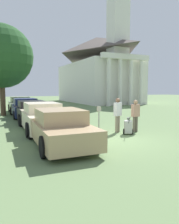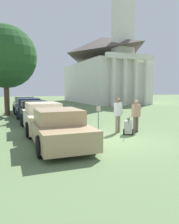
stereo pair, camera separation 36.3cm
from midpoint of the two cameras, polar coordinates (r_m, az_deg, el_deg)
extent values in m
plane|color=#607A4C|center=(9.86, 5.18, -7.21)|extent=(120.00, 120.00, 0.00)
cube|color=tan|center=(8.94, -9.09, -4.97)|extent=(2.00, 4.81, 0.71)
cube|color=tan|center=(8.66, -8.86, -1.10)|extent=(1.72, 2.04, 0.55)
cylinder|color=black|center=(10.25, -16.15, -4.79)|extent=(0.20, 0.75, 0.74)
cylinder|color=black|center=(10.62, -6.10, -4.21)|extent=(0.20, 0.75, 0.74)
cylinder|color=black|center=(7.39, -13.39, -8.90)|extent=(0.20, 0.75, 0.74)
cylinder|color=black|center=(7.90, 0.19, -7.76)|extent=(0.20, 0.75, 0.74)
cube|color=beige|center=(12.21, -13.25, -1.87)|extent=(2.00, 5.11, 0.82)
cube|color=beige|center=(11.94, -13.16, 1.16)|extent=(1.71, 2.17, 0.51)
cylinder|color=black|center=(13.68, -18.17, -2.22)|extent=(0.20, 0.73, 0.72)
cylinder|color=black|center=(13.95, -10.57, -1.87)|extent=(0.20, 0.73, 0.72)
cylinder|color=black|center=(10.59, -16.73, -4.53)|extent=(0.20, 0.73, 0.72)
cylinder|color=black|center=(10.93, -7.02, -3.98)|extent=(0.20, 0.73, 0.72)
cube|color=black|center=(15.56, -15.64, -0.26)|extent=(1.91, 4.85, 0.82)
cube|color=black|center=(15.32, -15.62, 2.02)|extent=(1.64, 2.06, 0.45)
cylinder|color=black|center=(16.99, -19.24, -0.70)|extent=(0.20, 0.72, 0.72)
cylinder|color=black|center=(17.19, -13.32, -0.45)|extent=(0.20, 0.72, 0.72)
cylinder|color=black|center=(14.03, -18.43, -2.03)|extent=(0.20, 0.72, 0.72)
cylinder|color=black|center=(14.27, -11.30, -1.70)|extent=(0.20, 0.72, 0.72)
cube|color=#19234C|center=(18.51, -17.01, 0.52)|extent=(1.97, 4.77, 0.76)
cube|color=#19234C|center=(18.28, -17.01, 2.53)|extent=(1.69, 2.02, 0.56)
cylinder|color=black|center=(19.92, -20.06, 0.12)|extent=(0.19, 0.66, 0.65)
cylinder|color=black|center=(20.09, -14.82, 0.34)|extent=(0.19, 0.66, 0.65)
cylinder|color=black|center=(17.01, -19.55, -0.82)|extent=(0.19, 0.66, 0.65)
cylinder|color=black|center=(17.21, -13.44, -0.56)|extent=(0.19, 0.66, 0.65)
cube|color=gray|center=(22.02, -18.17, 1.44)|extent=(1.96, 4.84, 0.82)
cube|color=gray|center=(21.78, -18.18, 3.16)|extent=(1.68, 2.05, 0.52)
cylinder|color=black|center=(23.46, -20.68, 1.01)|extent=(0.19, 0.71, 0.71)
cylinder|color=black|center=(23.60, -16.24, 1.19)|extent=(0.19, 0.71, 0.71)
cylinder|color=black|center=(20.50, -20.34, 0.35)|extent=(0.19, 0.71, 0.71)
cylinder|color=black|center=(20.66, -15.27, 0.55)|extent=(0.19, 0.71, 0.71)
cylinder|color=slate|center=(10.35, 1.46, -3.13)|extent=(0.05, 0.05, 1.21)
cube|color=gray|center=(10.26, 1.47, 0.83)|extent=(0.18, 0.09, 0.22)
cylinder|color=gray|center=(11.53, 6.70, -3.10)|extent=(0.14, 0.14, 0.87)
cylinder|color=gray|center=(11.40, 6.16, -3.19)|extent=(0.14, 0.14, 0.87)
cube|color=silver|center=(11.36, 6.48, 0.73)|extent=(0.47, 0.35, 0.69)
sphere|color=brown|center=(11.33, 6.51, 3.05)|extent=(0.23, 0.23, 0.23)
cylinder|color=#665B4C|center=(11.76, 11.30, -3.12)|extent=(0.14, 0.14, 0.81)
cylinder|color=#665B4C|center=(11.64, 10.67, -3.20)|extent=(0.14, 0.14, 0.81)
cube|color=tan|center=(11.61, 11.06, 0.40)|extent=(0.44, 0.27, 0.64)
sphere|color=tan|center=(11.57, 11.10, 2.53)|extent=(0.22, 0.22, 0.22)
cube|color=#B2B2AD|center=(11.00, 9.11, -3.83)|extent=(0.52, 0.56, 0.60)
cone|color=#59595B|center=(10.94, 9.14, -1.87)|extent=(0.18, 0.18, 0.16)
cylinder|color=#4C4C4C|center=(10.48, 9.40, -2.12)|extent=(0.30, 0.54, 0.43)
cylinder|color=black|center=(11.03, 8.00, -5.08)|extent=(0.17, 0.27, 0.28)
cylinder|color=black|center=(11.07, 10.18, -5.08)|extent=(0.17, 0.27, 0.28)
cube|color=silver|center=(37.98, 1.51, 7.56)|extent=(8.56, 16.79, 6.52)
pyramid|color=#564C47|center=(38.64, 1.54, 16.78)|extent=(8.73, 17.13, 2.93)
cylinder|color=silver|center=(28.80, 4.67, 7.70)|extent=(0.56, 0.56, 6.19)
cylinder|color=silver|center=(29.66, 7.60, 7.62)|extent=(0.56, 0.56, 6.19)
cylinder|color=silver|center=(30.59, 10.35, 7.53)|extent=(0.56, 0.56, 6.19)
cylinder|color=silver|center=(31.59, 12.94, 7.42)|extent=(0.56, 0.56, 6.19)
cube|color=silver|center=(30.41, 9.11, 14.08)|extent=(7.27, 0.70, 0.70)
cube|color=silver|center=(33.40, 7.14, 23.36)|extent=(2.40, 2.40, 11.40)
cylinder|color=brown|center=(19.98, -22.19, 3.02)|extent=(0.44, 0.44, 2.72)
sphere|color=#234C23|center=(20.15, -22.61, 13.29)|extent=(5.27, 5.27, 5.27)
camera|label=1|loc=(0.18, -90.95, -0.10)|focal=35.00mm
camera|label=2|loc=(0.18, 89.05, 0.10)|focal=35.00mm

